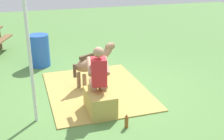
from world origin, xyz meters
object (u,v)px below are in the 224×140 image
at_px(person_seated, 98,75).
at_px(pony_standing, 93,63).
at_px(water_barrel, 39,50).
at_px(tent_pole_left, 31,63).
at_px(hay_bale, 100,102).
at_px(soda_bottle, 127,121).

relative_size(person_seated, pony_standing, 1.09).
relative_size(water_barrel, tent_pole_left, 0.39).
distance_m(hay_bale, pony_standing, 1.40).
xyz_separation_m(soda_bottle, tent_pole_left, (0.74, 1.51, 1.00)).
xyz_separation_m(person_seated, soda_bottle, (-0.82, -0.28, -0.60)).
bearing_deg(tent_pole_left, soda_bottle, -116.09).
bearing_deg(pony_standing, soda_bottle, -177.29).
bearing_deg(person_seated, tent_pole_left, 93.82).
distance_m(pony_standing, soda_bottle, 2.06).
height_order(hay_bale, tent_pole_left, tent_pole_left).
relative_size(pony_standing, water_barrel, 1.36).
bearing_deg(water_barrel, tent_pole_left, 173.81).
distance_m(soda_bottle, water_barrel, 3.96).
relative_size(soda_bottle, water_barrel, 0.30).
height_order(hay_bale, soda_bottle, hay_bale).
bearing_deg(hay_bale, tent_pole_left, 86.29).
height_order(pony_standing, soda_bottle, pony_standing).
bearing_deg(person_seated, hay_bale, 173.41).
bearing_deg(pony_standing, water_barrel, 31.70).
bearing_deg(person_seated, soda_bottle, -161.01).
bearing_deg(person_seated, pony_standing, -9.02).
xyz_separation_m(person_seated, pony_standing, (1.18, -0.19, -0.16)).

